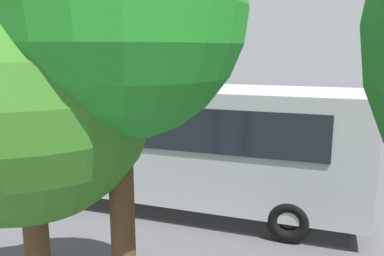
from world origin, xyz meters
name	(u,v)px	position (x,y,z in m)	size (l,w,h in m)	color
ground_plane	(199,153)	(0.00, 0.00, 0.00)	(80.00, 80.00, 0.00)	#4C4C51
tour_bus	(148,145)	(-0.13, 5.49, 1.65)	(11.26, 2.95, 3.25)	#B7BABF
spectator_far_left	(219,148)	(-1.53, 2.94, 1.02)	(0.58, 0.37, 1.72)	black
spectator_left	(192,141)	(-0.46, 2.51, 1.09)	(0.58, 0.36, 1.82)	black
spectator_centre	(161,141)	(0.62, 2.61, 1.05)	(0.58, 0.37, 1.77)	#473823
parked_motorcycle_silver	(148,163)	(0.74, 3.52, 0.48)	(2.04, 0.67, 0.99)	black
parked_motorcycle_dark	(272,170)	(-3.28, 3.09, 0.48)	(2.05, 0.58, 0.99)	black
stunt_motorcycle	(184,116)	(1.52, -2.66, 1.04)	(1.93, 0.58, 1.83)	black
traffic_cone	(235,135)	(-1.01, -2.56, 0.30)	(0.34, 0.34, 0.63)	orange
tree_right	(23,74)	(-0.99, 11.16, 3.90)	(3.19, 3.19, 5.75)	#51381E
bay_line_a	(347,157)	(-5.82, -1.06, 0.00)	(0.15, 4.16, 0.01)	white
bay_line_b	(281,152)	(-3.26, -1.06, 0.00)	(0.15, 4.65, 0.01)	white
bay_line_c	(221,148)	(-0.70, -1.06, 0.00)	(0.15, 4.23, 0.01)	white
bay_line_d	(166,144)	(1.85, -1.06, 0.00)	(0.15, 3.87, 0.01)	white
bay_line_e	(115,140)	(4.41, -1.06, 0.00)	(0.15, 4.03, 0.01)	white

